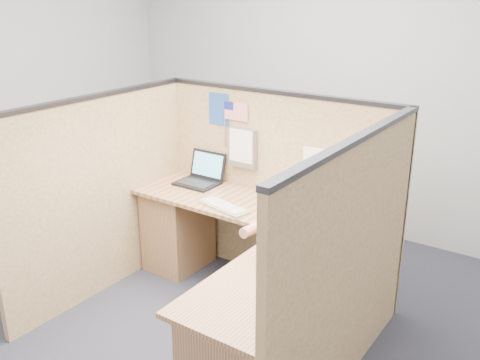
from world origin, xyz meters
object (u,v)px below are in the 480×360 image
Objects in this scene: mouse at (269,219)px; l_desk at (244,274)px; keyboard at (224,207)px; laptop at (202,176)px.

l_desk is at bearing -112.22° from mouse.
mouse reaches higher than keyboard.
mouse is (0.87, -0.36, -0.04)m from laptop.
l_desk is 18.50× the size of mouse.
l_desk is at bearing -20.02° from keyboard.
l_desk is 5.80× the size of laptop.
mouse is at bearing 67.78° from l_desk.
l_desk is 0.41m from mouse.
l_desk is at bearing -35.16° from laptop.
l_desk is 0.52m from keyboard.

